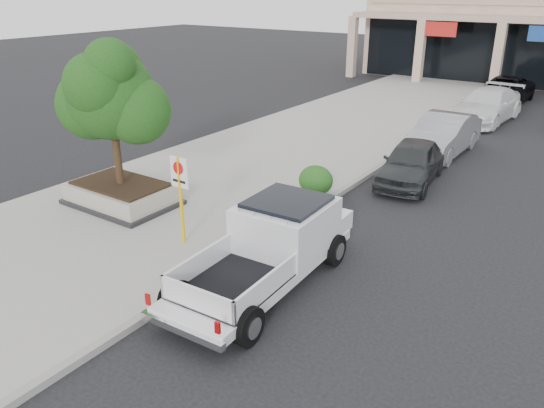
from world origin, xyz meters
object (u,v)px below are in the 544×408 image
at_px(no_parking_sign, 180,188).
at_px(curb_car_c, 487,105).
at_px(pickup_truck, 262,251).
at_px(curb_car_b, 442,135).
at_px(planter_tree, 118,95).
at_px(planter, 122,194).
at_px(curb_car_d, 504,91).
at_px(curb_car_a, 412,162).

bearing_deg(no_parking_sign, curb_car_c, 81.41).
relative_size(no_parking_sign, pickup_truck, 0.41).
relative_size(no_parking_sign, curb_car_b, 0.48).
bearing_deg(curb_car_c, planter_tree, -104.31).
bearing_deg(planter, curb_car_d, 75.50).
bearing_deg(no_parking_sign, curb_car_d, 83.89).
bearing_deg(curb_car_a, curb_car_d, 84.51).
distance_m(planter, no_parking_sign, 3.62).
distance_m(planter, curb_car_c, 18.62).
distance_m(planter_tree, pickup_truck, 6.62).
height_order(pickup_truck, curb_car_a, pickup_truck).
distance_m(curb_car_a, curb_car_c, 10.44).
xyz_separation_m(planter, curb_car_c, (6.11, 17.59, 0.32)).
distance_m(planter_tree, curb_car_d, 23.23).
relative_size(planter_tree, curb_car_b, 0.83).
xyz_separation_m(curb_car_a, curb_car_b, (-0.18, 3.74, 0.08)).
height_order(planter_tree, curb_car_c, planter_tree).
bearing_deg(pickup_truck, curb_car_b, 87.64).
xyz_separation_m(planter, no_parking_sign, (3.32, -0.85, 1.16)).
relative_size(planter_tree, curb_car_d, 0.76).
height_order(no_parking_sign, curb_car_c, no_parking_sign).
bearing_deg(curb_car_b, curb_car_a, -86.23).
distance_m(no_parking_sign, curb_car_b, 12.10).
distance_m(curb_car_a, curb_car_d, 15.37).
bearing_deg(pickup_truck, planter_tree, 164.60).
height_order(pickup_truck, curb_car_b, pickup_truck).
bearing_deg(curb_car_d, curb_car_b, -87.74).
xyz_separation_m(planter, curb_car_d, (5.82, 22.52, 0.26)).
xyz_separation_m(curb_car_b, curb_car_d, (-0.29, 11.62, -0.06)).
height_order(curb_car_c, curb_car_d, curb_car_c).
bearing_deg(planter, planter_tree, 48.97).
relative_size(planter, planter_tree, 0.80).
distance_m(planter_tree, curb_car_b, 12.57).
height_order(planter, curb_car_b, curb_car_b).
xyz_separation_m(no_parking_sign, curb_car_c, (2.79, 18.44, -0.84)).
height_order(planter, curb_car_c, curb_car_c).
xyz_separation_m(planter, curb_car_b, (6.12, 10.89, 0.32)).
bearing_deg(curb_car_a, curb_car_b, 85.47).
height_order(planter, curb_car_a, curb_car_a).
xyz_separation_m(pickup_truck, curb_car_d, (-0.27, 23.76, -0.15)).
xyz_separation_m(planter_tree, curb_car_c, (5.98, 17.44, -2.62)).
relative_size(planter_tree, pickup_truck, 0.71).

